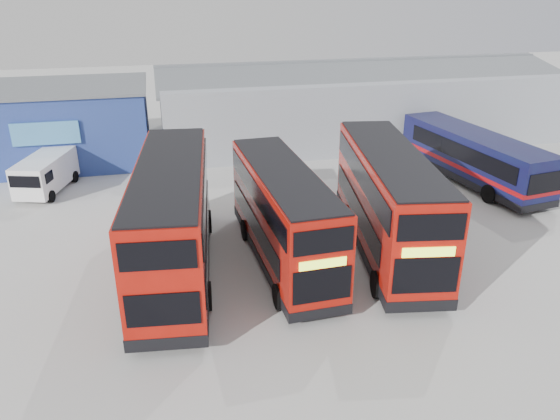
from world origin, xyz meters
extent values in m
plane|color=#ABABA6|center=(0.00, 0.00, 0.00)|extent=(120.00, 120.00, 0.00)
cube|color=navy|center=(-14.00, 18.00, 2.50)|extent=(12.00, 8.00, 5.00)
cube|color=slate|center=(-14.00, 18.00, 5.05)|extent=(12.30, 8.30, 0.15)
cube|color=#4893CC|center=(-14.00, 13.90, 3.00)|extent=(3.96, 0.15, 1.40)
cube|color=#9BA0A9|center=(8.00, 20.00, 2.50)|extent=(30.00, 12.00, 5.00)
cube|color=slate|center=(8.00, 17.20, 5.25)|extent=(30.50, 6.33, 1.29)
cube|color=slate|center=(8.00, 22.80, 5.25)|extent=(30.50, 6.33, 1.29)
cube|color=#AC1309|center=(-6.98, 0.37, 2.61)|extent=(3.94, 11.76, 4.45)
cube|color=black|center=(-6.98, 0.37, 0.60)|extent=(3.99, 11.80, 0.49)
cube|color=black|center=(-5.64, -0.21, 2.09)|extent=(1.08, 9.73, 1.04)
cube|color=black|center=(-8.41, 0.08, 2.09)|extent=(1.08, 9.73, 1.04)
cube|color=black|center=(-5.59, 0.23, 3.95)|extent=(1.20, 10.82, 1.04)
cube|color=black|center=(-8.36, 0.52, 3.95)|extent=(1.20, 10.82, 1.04)
cube|color=black|center=(-6.37, 6.13, 1.98)|extent=(2.46, 0.31, 1.48)
cube|color=black|center=(-6.37, 6.13, 3.95)|extent=(2.46, 0.31, 1.04)
cube|color=#CAEF32|center=(-6.37, 6.14, 2.97)|extent=(1.97, 0.25, 0.38)
cube|color=black|center=(-7.58, -5.38, 1.98)|extent=(2.41, 0.31, 1.21)
cube|color=black|center=(-7.58, -5.38, 3.95)|extent=(2.41, 0.31, 0.99)
cube|color=black|center=(-6.98, 0.37, 4.85)|extent=(3.76, 11.57, 0.11)
cylinder|color=black|center=(-5.24, 4.22, 0.57)|extent=(0.47, 1.17, 1.14)
cylinder|color=black|center=(-7.87, 4.50, 0.57)|extent=(0.47, 1.17, 1.14)
cylinder|color=black|center=(-5.97, -2.66, 0.57)|extent=(0.47, 1.17, 1.14)
cylinder|color=black|center=(-8.59, -2.38, 0.57)|extent=(0.47, 1.17, 1.14)
cube|color=#AC1309|center=(-2.24, 0.41, 2.31)|extent=(2.91, 10.33, 3.95)
cube|color=black|center=(-2.24, 0.41, 0.54)|extent=(2.95, 10.37, 0.44)
cube|color=black|center=(-3.50, 0.74, 1.85)|extent=(0.45, 8.66, 0.93)
cube|color=black|center=(-1.03, 0.86, 1.85)|extent=(0.45, 8.66, 0.93)
cube|color=black|center=(-3.48, 0.35, 3.51)|extent=(0.50, 9.64, 0.93)
cube|color=black|center=(-1.01, 0.47, 3.51)|extent=(0.50, 9.64, 0.93)
cube|color=black|center=(-2.00, -4.72, 1.75)|extent=(2.19, 0.15, 1.32)
cube|color=black|center=(-2.00, -4.72, 3.51)|extent=(2.19, 0.15, 0.93)
cube|color=#CAEF32|center=(-2.00, -4.73, 2.63)|extent=(1.75, 0.12, 0.34)
cube|color=black|center=(-2.48, 5.54, 1.75)|extent=(2.14, 0.15, 1.07)
cube|color=black|center=(-2.48, 5.54, 3.51)|extent=(2.14, 0.15, 0.88)
cube|color=black|center=(-2.24, 0.41, 4.31)|extent=(2.76, 10.18, 0.10)
cylinder|color=black|center=(-3.25, -3.20, 0.51)|extent=(0.36, 1.03, 1.01)
cylinder|color=black|center=(-0.91, -3.09, 0.51)|extent=(0.36, 1.03, 1.01)
cylinder|color=black|center=(-3.53, 2.93, 0.51)|extent=(0.36, 1.03, 1.01)
cylinder|color=black|center=(-1.20, 3.04, 0.51)|extent=(0.36, 1.03, 1.01)
cube|color=#AC1309|center=(2.63, 0.40, 2.54)|extent=(4.37, 11.51, 4.33)
cube|color=black|center=(2.63, 0.40, 0.59)|extent=(4.42, 11.56, 0.48)
cube|color=black|center=(1.35, 1.03, 2.03)|extent=(1.52, 9.42, 1.02)
cube|color=black|center=(4.04, 0.61, 2.03)|extent=(1.52, 9.42, 1.02)
cube|color=black|center=(1.29, 0.61, 3.85)|extent=(1.68, 10.47, 1.02)
cube|color=black|center=(3.97, 0.19, 3.85)|extent=(1.68, 10.47, 1.02)
cube|color=black|center=(1.76, -5.17, 1.93)|extent=(2.39, 0.42, 1.44)
cube|color=black|center=(1.76, -5.17, 3.85)|extent=(2.39, 0.42, 1.02)
cube|color=#CAEF32|center=(1.76, -5.18, 2.89)|extent=(1.91, 0.34, 0.37)
cube|color=black|center=(3.50, 5.97, 1.93)|extent=(2.33, 0.42, 1.18)
cube|color=black|center=(3.50, 5.97, 3.85)|extent=(2.33, 0.42, 0.96)
cube|color=black|center=(2.63, 0.40, 4.73)|extent=(4.19, 11.33, 0.11)
cylinder|color=black|center=(0.76, -3.26, 0.56)|extent=(0.51, 1.15, 1.11)
cylinder|color=black|center=(3.30, -3.66, 0.56)|extent=(0.51, 1.15, 1.11)
cylinder|color=black|center=(1.80, 3.40, 0.56)|extent=(0.51, 1.15, 1.11)
cylinder|color=black|center=(4.34, 3.00, 0.56)|extent=(0.51, 1.15, 1.11)
cube|color=#0D153C|center=(11.40, 7.87, 1.73)|extent=(4.24, 11.62, 2.74)
cube|color=black|center=(11.40, 7.87, 0.55)|extent=(4.29, 11.67, 0.41)
cube|color=maroon|center=(11.40, 7.87, 1.24)|extent=(4.28, 11.65, 0.26)
cube|color=black|center=(12.74, 7.75, 2.17)|extent=(1.46, 9.40, 0.98)
cube|color=black|center=(10.14, 7.36, 2.17)|extent=(1.46, 9.40, 0.98)
cube|color=black|center=(10.55, 13.50, 1.91)|extent=(2.31, 0.40, 1.34)
cube|color=black|center=(12.24, 2.23, 1.91)|extent=(2.25, 0.39, 1.14)
cylinder|color=black|center=(12.02, 12.03, 0.54)|extent=(0.49, 1.11, 1.07)
cylinder|color=black|center=(9.57, 11.66, 0.54)|extent=(0.49, 1.11, 1.07)
cylinder|color=black|center=(13.10, 4.88, 0.54)|extent=(0.49, 1.11, 1.07)
cylinder|color=black|center=(10.65, 4.51, 0.54)|extent=(0.49, 1.11, 1.07)
cube|color=white|center=(-13.98, 11.89, 1.20)|extent=(3.21, 5.17, 1.83)
cube|color=black|center=(-14.66, 9.56, 1.49)|extent=(1.68, 0.54, 0.67)
cube|color=black|center=(-15.36, 10.69, 1.49)|extent=(0.29, 0.85, 0.58)
cube|color=black|center=(-13.47, 10.13, 1.49)|extent=(0.29, 0.85, 0.58)
cylinder|color=black|center=(-15.33, 10.58, 0.35)|extent=(0.42, 0.73, 0.69)
cylinder|color=black|center=(-13.55, 10.05, 0.35)|extent=(0.42, 0.73, 0.69)
cylinder|color=black|center=(-14.40, 13.72, 0.35)|extent=(0.42, 0.73, 0.69)
cylinder|color=black|center=(-12.63, 13.20, 0.35)|extent=(0.42, 0.73, 0.69)
camera|label=1|loc=(-7.15, -20.72, 11.99)|focal=35.00mm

